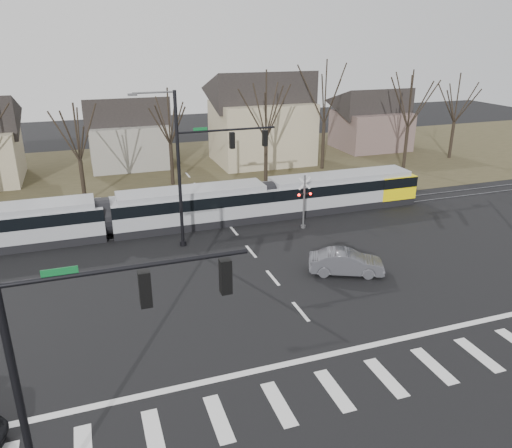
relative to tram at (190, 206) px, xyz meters
name	(u,v)px	position (x,y,z in m)	size (l,w,h in m)	color
ground	(318,332)	(2.68, -16.00, -1.55)	(140.00, 140.00, 0.00)	black
grass_verge	(184,170)	(2.68, 16.00, -1.54)	(140.00, 28.00, 0.01)	#38331E
crosswalk	(360,384)	(2.68, -20.00, -1.54)	(27.00, 2.60, 0.01)	silver
stop_line	(335,353)	(2.68, -17.80, -1.54)	(28.00, 0.35, 0.01)	silver
lane_dashes	(226,221)	(2.68, 0.00, -1.54)	(0.18, 30.00, 0.01)	silver
rail_pair	(227,222)	(2.68, -0.20, -1.52)	(90.00, 1.52, 0.06)	#59595E
tram	(190,206)	(0.00, 0.00, 0.00)	(37.52, 2.79, 2.84)	gray
sedan	(346,262)	(6.99, -10.87, -0.83)	(4.62, 3.18, 1.44)	#47474D
signal_pole_near_left	(74,340)	(-7.73, -22.00, 4.15)	(9.28, 0.44, 10.20)	black
signal_pole_far	(203,161)	(0.27, -3.50, 4.15)	(9.28, 0.44, 10.20)	black
rail_crossing_signal	(304,204)	(7.68, -3.21, 0.34)	(1.08, 0.36, 4.00)	#59595B
tree_row	(216,131)	(4.68, 10.00, 3.45)	(59.20, 7.20, 10.00)	black
house_b	(127,129)	(-2.32, 20.00, 2.42)	(8.64, 7.56, 7.65)	gray
house_c	(262,114)	(11.68, 17.00, 3.68)	(10.80, 8.64, 10.10)	tan
house_d	(372,116)	(26.68, 19.00, 2.42)	(8.64, 7.56, 7.65)	brown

